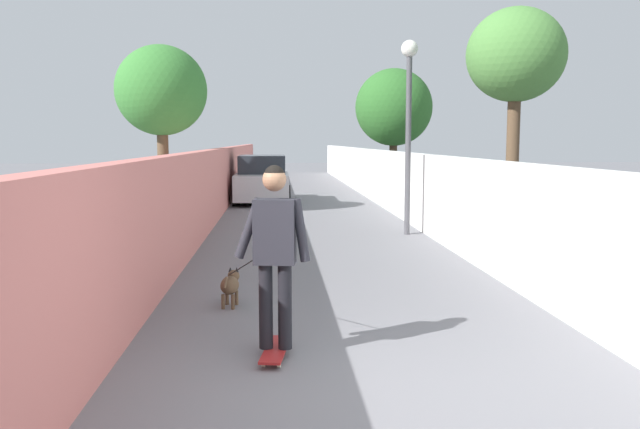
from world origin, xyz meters
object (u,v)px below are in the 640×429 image
tree_right_far (394,108)px  person_skateboarder (275,242)px  skateboard (276,350)px  car_near (262,180)px  lamp_post (409,102)px  dog (231,284)px  tree_right_mid (516,58)px  tree_left_near (161,92)px

tree_right_far → person_skateboarder: (-17.88, 4.34, -2.13)m
skateboard → car_near: 15.54m
lamp_post → person_skateboarder: lamp_post is taller
tree_right_far → dog: (-15.98, 4.90, -2.95)m
lamp_post → person_skateboarder: 8.47m
dog → car_near: size_ratio=0.52×
tree_right_far → car_near: size_ratio=1.12×
person_skateboarder → dog: person_skateboarder is taller
car_near → tree_right_mid: bearing=-151.0°
tree_right_mid → car_near: bearing=29.0°
tree_left_near → tree_right_mid: bearing=-125.7°
tree_left_near → car_near: size_ratio=1.10×
tree_right_mid → car_near: size_ratio=1.09×
tree_right_mid → person_skateboarder: tree_right_mid is taller
skateboard → person_skateboarder: 1.02m
dog → person_skateboarder: bearing=-163.8°
tree_right_far → skateboard: size_ratio=5.67×
lamp_post → dog: bearing=150.1°
car_near → lamp_post: bearing=-156.9°
tree_left_near → tree_right_far: bearing=-51.0°
lamp_post → car_near: lamp_post is taller
dog → lamp_post: bearing=-29.9°
lamp_post → car_near: size_ratio=0.99×
tree_left_near → person_skateboarder: 12.47m
skateboard → person_skateboarder: size_ratio=0.48×
tree_left_near → skateboard: 12.69m
tree_right_far → skateboard: (-17.88, 4.34, -3.16)m
tree_right_far → dog: 16.97m
car_near → person_skateboarder: bearing=-178.3°
tree_right_mid → lamp_post: size_ratio=1.10×
tree_right_mid → car_near: 10.83m
tree_right_far → lamp_post: 10.21m
person_skateboarder → tree_left_near: bearing=14.4°
lamp_post → skateboard: lamp_post is taller
tree_right_mid → lamp_post: bearing=51.4°
lamp_post → person_skateboarder: bearing=160.0°
tree_right_far → lamp_post: bearing=171.5°
skateboard → tree_right_far: bearing=-13.7°
tree_right_mid → person_skateboarder: bearing=144.2°
person_skateboarder → car_near: (15.52, 0.46, -0.38)m
tree_right_far → person_skateboarder: tree_right_far is taller
dog → car_near: bearing=-0.4°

